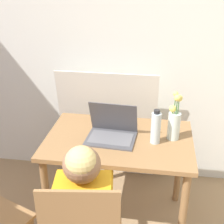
% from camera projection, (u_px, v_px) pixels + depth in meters
% --- Properties ---
extents(wall_back, '(6.40, 0.05, 2.50)m').
position_uv_depth(wall_back, '(150.00, 38.00, 2.44)').
color(wall_back, silver).
rests_on(wall_back, ground_plane).
extents(dining_table, '(0.99, 0.66, 0.71)m').
position_uv_depth(dining_table, '(119.00, 151.00, 2.15)').
color(dining_table, olive).
rests_on(dining_table, ground_plane).
extents(person_seated, '(0.35, 0.46, 0.99)m').
position_uv_depth(person_seated, '(85.00, 198.00, 1.67)').
color(person_seated, orange).
rests_on(person_seated, ground_plane).
extents(laptop, '(0.34, 0.27, 0.24)m').
position_uv_depth(laptop, '(112.00, 130.00, 2.10)').
color(laptop, '#4C4C51').
rests_on(laptop, dining_table).
extents(flower_vase, '(0.08, 0.08, 0.33)m').
position_uv_depth(flower_vase, '(174.00, 121.00, 2.05)').
color(flower_vase, silver).
rests_on(flower_vase, dining_table).
extents(water_bottle, '(0.06, 0.06, 0.23)m').
position_uv_depth(water_bottle, '(156.00, 128.00, 2.01)').
color(water_bottle, silver).
rests_on(water_bottle, dining_table).
extents(cardboard_panel, '(0.83, 0.16, 1.02)m').
position_uv_depth(cardboard_panel, '(108.00, 127.00, 2.69)').
color(cardboard_panel, silver).
rests_on(cardboard_panel, ground_plane).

